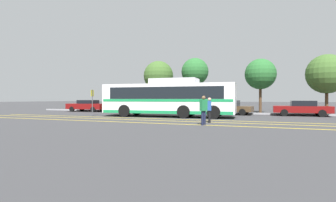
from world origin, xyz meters
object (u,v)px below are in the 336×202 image
object	(u,v)px
parked_car_4	(302,108)
tree_3	(327,74)
tree_1	(158,76)
tree_2	(195,72)
parked_car_1	(127,106)
pedestrian_0	(209,109)
parked_car_0	(87,106)
transit_bus	(168,98)
bus_stop_sign	(92,99)
parked_car_3	(230,107)
tree_0	(260,74)
pedestrian_1	(204,108)
parked_car_2	(168,106)

from	to	relation	value
parked_car_4	tree_3	size ratio (longest dim) A/B	0.82
tree_1	tree_2	size ratio (longest dim) A/B	0.96
parked_car_1	tree_1	world-z (taller)	tree_1
parked_car_1	pedestrian_0	bearing A→B (deg)	55.04
parked_car_0	parked_car_4	size ratio (longest dim) A/B	1.01
tree_2	parked_car_4	bearing A→B (deg)	-27.37
transit_bus	bus_stop_sign	world-z (taller)	transit_bus
parked_car_1	parked_car_3	world-z (taller)	parked_car_1
tree_2	tree_0	bearing A→B (deg)	-13.76
parked_car_4	pedestrian_0	world-z (taller)	pedestrian_0
transit_bus	parked_car_0	xyz separation A→B (m)	(-11.96, 4.84, -0.87)
bus_stop_sign	tree_3	xyz separation A→B (m)	(19.53, 8.82, 2.32)
pedestrian_1	pedestrian_0	bearing A→B (deg)	-147.47
parked_car_4	tree_1	world-z (taller)	tree_1
parked_car_1	parked_car_2	size ratio (longest dim) A/B	0.97
parked_car_3	parked_car_4	xyz separation A→B (m)	(6.06, 0.15, 0.00)
parked_car_1	parked_car_3	xyz separation A→B (m)	(11.24, -0.17, -0.05)
parked_car_2	bus_stop_sign	xyz separation A→B (m)	(-4.92, -5.80, 0.72)
bus_stop_sign	tree_2	size ratio (longest dim) A/B	0.36
parked_car_2	tree_3	bearing A→B (deg)	-79.94
pedestrian_1	tree_0	bearing A→B (deg)	-157.91
parked_car_1	tree_3	xyz separation A→B (m)	(19.63, 2.66, 3.06)
parked_car_2	transit_bus	bearing A→B (deg)	-160.31
transit_bus	pedestrian_1	xyz separation A→B (m)	(4.32, -5.63, -0.62)
parked_car_4	pedestrian_1	world-z (taller)	pedestrian_1
parked_car_3	bus_stop_sign	xyz separation A→B (m)	(-11.14, -5.99, 0.78)
bus_stop_sign	tree_2	xyz separation A→B (m)	(6.09, 11.90, 3.33)
transit_bus	bus_stop_sign	bearing A→B (deg)	95.51
tree_2	tree_1	bearing A→B (deg)	-170.35
transit_bus	parked_car_2	world-z (taller)	transit_bus
parked_car_2	parked_car_3	xyz separation A→B (m)	(6.22, 0.19, -0.07)
parked_car_0	pedestrian_1	world-z (taller)	pedestrian_1
parked_car_3	parked_car_2	bearing A→B (deg)	-84.07
transit_bus	pedestrian_0	world-z (taller)	transit_bus
parked_car_3	pedestrian_0	size ratio (longest dim) A/B	2.63
transit_bus	parked_car_1	bearing A→B (deg)	49.86
parked_car_3	parked_car_4	world-z (taller)	parked_car_3
parked_car_2	tree_1	xyz separation A→B (m)	(-3.35, 5.33, 3.61)
pedestrian_0	pedestrian_1	world-z (taller)	pedestrian_1
parked_car_2	tree_0	size ratio (longest dim) A/B	0.77
parked_car_3	tree_3	distance (m)	9.38
parked_car_4	pedestrian_0	distance (m)	10.95
parked_car_2	tree_1	bearing A→B (deg)	30.51
tree_2	tree_3	xyz separation A→B (m)	(13.44, -3.07, -1.01)
tree_0	tree_2	world-z (taller)	tree_2
parked_car_1	parked_car_2	distance (m)	5.03
parked_car_2	tree_3	xyz separation A→B (m)	(14.61, 3.02, 3.04)
parked_car_4	pedestrian_0	size ratio (longest dim) A/B	2.93
bus_stop_sign	transit_bus	bearing A→B (deg)	-84.49
parked_car_1	parked_car_2	bearing A→B (deg)	90.04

